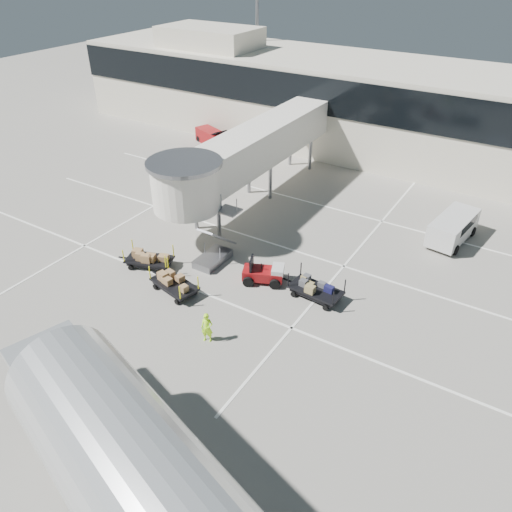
% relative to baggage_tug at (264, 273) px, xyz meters
% --- Properties ---
extents(ground, '(140.00, 140.00, 0.00)m').
position_rel_baggage_tug_xyz_m(ground, '(-2.51, -4.92, -0.58)').
color(ground, '#9C968C').
rests_on(ground, ground).
extents(lane_markings, '(40.00, 30.00, 0.02)m').
position_rel_baggage_tug_xyz_m(lane_markings, '(-3.18, 4.41, -0.57)').
color(lane_markings, white).
rests_on(lane_markings, ground).
extents(terminal, '(64.00, 12.11, 15.20)m').
position_rel_baggage_tug_xyz_m(terminal, '(-2.86, 25.02, 3.52)').
color(terminal, beige).
rests_on(terminal, ground).
extents(jet_bridge, '(5.70, 20.40, 6.03)m').
position_rel_baggage_tug_xyz_m(jet_bridge, '(-6.48, 7.34, 3.70)').
color(jet_bridge, white).
rests_on(jet_bridge, ground).
extents(baggage_tug, '(2.71, 2.32, 1.61)m').
position_rel_baggage_tug_xyz_m(baggage_tug, '(0.00, 0.00, 0.00)').
color(baggage_tug, maroon).
rests_on(baggage_tug, ground).
extents(suitcase_cart, '(3.82, 1.76, 1.48)m').
position_rel_baggage_tug_xyz_m(suitcase_cart, '(3.37, 0.18, -0.09)').
color(suitcase_cart, black).
rests_on(suitcase_cart, ground).
extents(box_cart_near, '(3.73, 2.08, 1.43)m').
position_rel_baggage_tug_xyz_m(box_cart_near, '(-3.97, -3.71, -0.06)').
color(box_cart_near, black).
rests_on(box_cart_near, ground).
extents(box_cart_far, '(3.65, 2.30, 1.41)m').
position_rel_baggage_tug_xyz_m(box_cart_far, '(-6.93, -2.44, -0.02)').
color(box_cart_far, black).
rests_on(box_cart_far, ground).
extents(ground_worker, '(0.73, 0.60, 1.72)m').
position_rel_baggage_tug_xyz_m(ground_worker, '(0.24, -6.07, 0.27)').
color(ground_worker, '#AAFA1A').
rests_on(ground_worker, ground).
extents(minivan, '(2.63, 4.98, 1.80)m').
position_rel_baggage_tug_xyz_m(minivan, '(8.44, 11.11, 0.50)').
color(minivan, silver).
rests_on(minivan, ground).
extents(belt_loader, '(4.10, 2.75, 1.85)m').
position_rel_baggage_tug_xyz_m(belt_loader, '(-16.87, 17.64, 0.12)').
color(belt_loader, maroon).
rests_on(belt_loader, ground).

